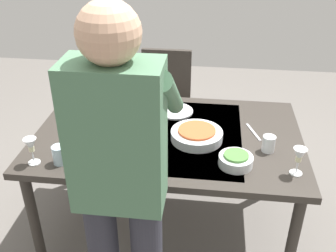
% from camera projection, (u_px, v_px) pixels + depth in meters
% --- Properties ---
extents(ground_plane, '(6.00, 6.00, 0.00)m').
position_uv_depth(ground_plane, '(168.00, 225.00, 2.72)').
color(ground_plane, '#66605B').
extents(dining_table, '(1.57, 1.00, 0.74)m').
position_uv_depth(dining_table, '(168.00, 143.00, 2.38)').
color(dining_table, '#332D28').
rests_on(dining_table, ground_plane).
extents(chair_near, '(0.40, 0.40, 0.91)m').
position_uv_depth(chair_near, '(165.00, 99.00, 3.22)').
color(chair_near, black).
rests_on(chair_near, ground_plane).
extents(person_server, '(0.42, 0.61, 1.69)m').
position_uv_depth(person_server, '(121.00, 181.00, 1.59)').
color(person_server, '#2D2D38').
rests_on(person_server, ground_plane).
extents(wine_bottle, '(0.07, 0.07, 0.30)m').
position_uv_depth(wine_bottle, '(91.00, 145.00, 2.03)').
color(wine_bottle, black).
rests_on(wine_bottle, dining_table).
extents(wine_glass_left, '(0.07, 0.07, 0.15)m').
position_uv_depth(wine_glass_left, '(31.00, 146.00, 2.03)').
color(wine_glass_left, white).
rests_on(wine_glass_left, dining_table).
extents(wine_glass_right, '(0.07, 0.07, 0.15)m').
position_uv_depth(wine_glass_right, '(299.00, 157.00, 1.95)').
color(wine_glass_right, white).
rests_on(wine_glass_right, dining_table).
extents(water_cup_near_left, '(0.07, 0.07, 0.10)m').
position_uv_depth(water_cup_near_left, '(59.00, 155.00, 2.06)').
color(water_cup_near_left, silver).
rests_on(water_cup_near_left, dining_table).
extents(water_cup_near_right, '(0.07, 0.07, 0.09)m').
position_uv_depth(water_cup_near_right, '(74.00, 103.00, 2.59)').
color(water_cup_near_right, silver).
rests_on(water_cup_near_right, dining_table).
extents(water_cup_far_left, '(0.07, 0.07, 0.09)m').
position_uv_depth(water_cup_far_left, '(269.00, 144.00, 2.16)').
color(water_cup_far_left, silver).
rests_on(water_cup_far_left, dining_table).
extents(serving_bowl_pasta, '(0.30, 0.30, 0.07)m').
position_uv_depth(serving_bowl_pasta, '(197.00, 135.00, 2.27)').
color(serving_bowl_pasta, silver).
rests_on(serving_bowl_pasta, dining_table).
extents(side_bowl_salad, '(0.18, 0.18, 0.07)m').
position_uv_depth(side_bowl_salad, '(236.00, 160.00, 2.05)').
color(side_bowl_salad, silver).
rests_on(side_bowl_salad, dining_table).
extents(dinner_plate_near, '(0.23, 0.23, 0.01)m').
position_uv_depth(dinner_plate_near, '(109.00, 121.00, 2.46)').
color(dinner_plate_near, silver).
rests_on(dinner_plate_near, dining_table).
extents(dinner_plate_far, '(0.23, 0.23, 0.01)m').
position_uv_depth(dinner_plate_far, '(175.00, 111.00, 2.58)').
color(dinner_plate_far, silver).
rests_on(dinner_plate_far, dining_table).
extents(table_knife, '(0.08, 0.19, 0.00)m').
position_uv_depth(table_knife, '(253.00, 132.00, 2.35)').
color(table_knife, silver).
rests_on(table_knife, dining_table).
extents(table_fork, '(0.06, 0.18, 0.00)m').
position_uv_depth(table_fork, '(117.00, 146.00, 2.22)').
color(table_fork, silver).
rests_on(table_fork, dining_table).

